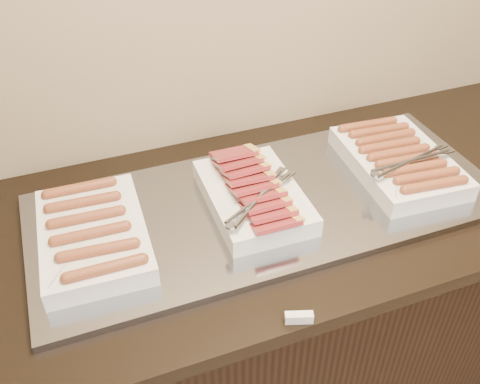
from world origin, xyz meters
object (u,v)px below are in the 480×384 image
Objects in this scene: dish_right at (399,160)px; counter at (255,320)px; dish_left at (93,234)px; warming_tray at (268,204)px; dish_center at (254,195)px.

counter is at bearing -176.76° from dish_right.
dish_right is at bearing -0.51° from counter.
warming_tray is at bearing 2.34° from dish_left.
counter is 0.46m from warming_tray.
warming_tray is (0.03, 0.00, 0.46)m from counter.
dish_center reaches higher than warming_tray.
dish_center is 0.43m from dish_right.
counter is 0.50m from dish_center.
dish_right is at bearing -0.55° from warming_tray.
dish_left is at bearing -179.45° from dish_center.
dish_right is (0.43, 0.00, -0.00)m from dish_center.
counter is at bearing 180.00° from warming_tray.
warming_tray is 3.29× the size of dish_left.
warming_tray is 3.41× the size of dish_center.
dish_right is (0.41, -0.00, 0.50)m from counter.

